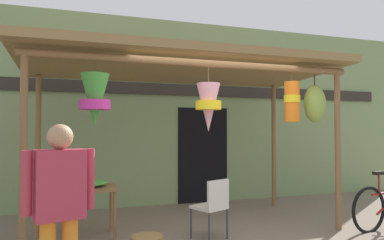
% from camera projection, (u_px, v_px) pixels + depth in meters
% --- Properties ---
extents(shop_facade, '(11.66, 0.29, 3.82)m').
position_uv_depth(shop_facade, '(169.00, 112.00, 7.60)').
color(shop_facade, '#7A9360').
rests_on(shop_facade, ground_plane).
extents(market_stall_canopy, '(4.95, 2.38, 2.68)m').
position_uv_depth(market_stall_canopy, '(186.00, 75.00, 5.69)').
color(market_stall_canopy, brown).
rests_on(market_stall_canopy, ground_plane).
extents(display_table, '(1.11, 0.60, 0.72)m').
position_uv_depth(display_table, '(76.00, 194.00, 5.06)').
color(display_table, brown).
rests_on(display_table, ground_plane).
extents(flower_heap_on_table, '(0.80, 0.56, 0.10)m').
position_uv_depth(flower_heap_on_table, '(80.00, 184.00, 5.09)').
color(flower_heap_on_table, green).
rests_on(flower_heap_on_table, display_table).
extents(folding_chair, '(0.53, 0.53, 0.84)m').
position_uv_depth(folding_chair, '(213.00, 204.00, 5.04)').
color(folding_chair, beige).
rests_on(folding_chair, ground_plane).
extents(customer_foreground, '(0.58, 0.31, 1.58)m').
position_uv_depth(customer_foreground, '(59.00, 201.00, 3.04)').
color(customer_foreground, orange).
rests_on(customer_foreground, ground_plane).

